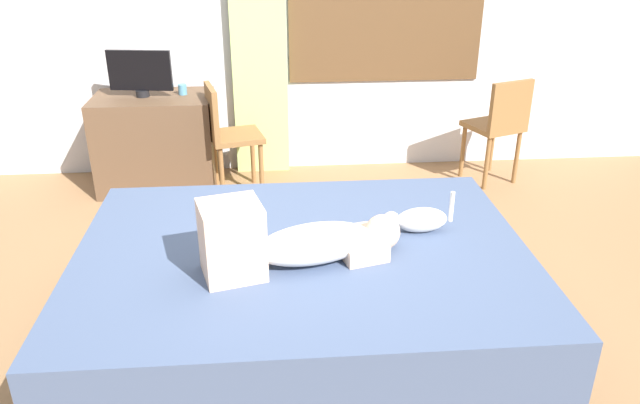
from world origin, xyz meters
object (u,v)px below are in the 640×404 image
at_px(person_lying, 294,241).
at_px(cat, 418,220).
at_px(tv_monitor, 140,73).
at_px(cup, 183,89).
at_px(chair_by_desk, 227,131).
at_px(desk, 157,142).
at_px(bed, 303,296).
at_px(chair_spare, 500,123).

relative_size(person_lying, cat, 2.62).
distance_m(tv_monitor, cup, 0.33).
height_order(cat, chair_by_desk, chair_by_desk).
bearing_deg(desk, person_lying, -66.12).
distance_m(person_lying, cup, 2.40).
xyz_separation_m(bed, tv_monitor, (-1.10, 2.10, 0.66)).
bearing_deg(tv_monitor, cat, -49.54).
bearing_deg(chair_spare, person_lying, -129.30).
xyz_separation_m(person_lying, chair_by_desk, (-0.43, 2.05, -0.15)).
xyz_separation_m(cat, chair_by_desk, (-1.06, 1.79, -0.10)).
distance_m(desk, chair_spare, 2.71).
distance_m(desk, tv_monitor, 0.56).
height_order(desk, chair_spare, chair_spare).
bearing_deg(bed, chair_by_desk, 103.78).
bearing_deg(chair_spare, tv_monitor, 176.95).
bearing_deg(person_lying, desk, 113.88).
distance_m(cat, cup, 2.45).
height_order(desk, chair_by_desk, chair_by_desk).
bearing_deg(bed, cup, 110.51).
bearing_deg(cup, person_lying, -71.60).
bearing_deg(person_lying, chair_spare, 50.70).
bearing_deg(person_lying, bed, 71.53).
relative_size(desk, cup, 11.47).
height_order(bed, tv_monitor, tv_monitor).
xyz_separation_m(tv_monitor, chair_spare, (2.76, -0.15, -0.41)).
distance_m(chair_by_desk, chair_spare, 2.14).
bearing_deg(chair_spare, chair_by_desk, -178.91).
bearing_deg(chair_by_desk, tv_monitor, 163.34).
bearing_deg(bed, desk, 116.18).
height_order(bed, chair_spare, chair_spare).
bearing_deg(desk, bed, -63.82).
xyz_separation_m(bed, cup, (-0.80, 2.14, 0.51)).
distance_m(bed, cat, 0.69).
distance_m(person_lying, chair_spare, 2.70).
relative_size(tv_monitor, chair_spare, 0.56).
relative_size(cat, cup, 4.56).
bearing_deg(bed, chair_spare, 49.59).
relative_size(bed, person_lying, 2.38).
xyz_separation_m(cat, chair_spare, (1.08, 1.83, -0.10)).
relative_size(cat, chair_by_desk, 0.42).
height_order(desk, cup, cup).
bearing_deg(person_lying, chair_by_desk, 101.74).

